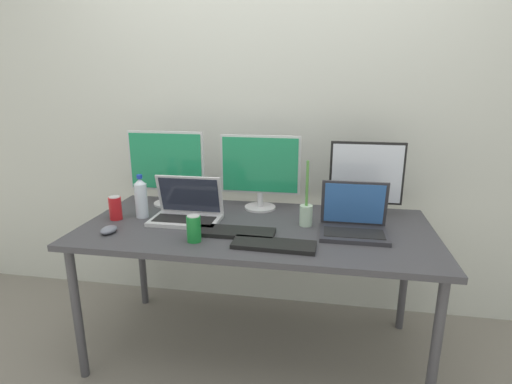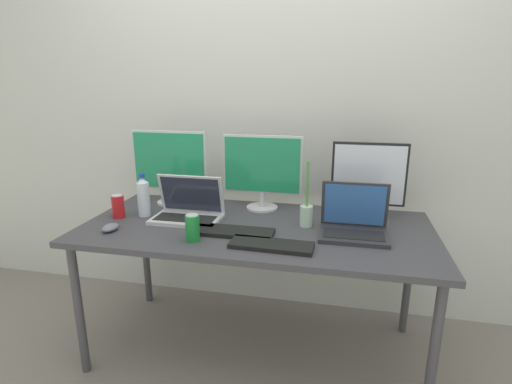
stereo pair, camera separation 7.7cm
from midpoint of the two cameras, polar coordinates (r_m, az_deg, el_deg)
The scene contains 15 objects.
ground_plane at distance 2.42m, azimuth -0.98°, elevation -21.51°, with size 16.00×16.00×0.00m, color gray.
wall_back at distance 2.51m, azimuth 1.48°, elevation 12.03°, with size 7.00×0.08×2.60m, color silver.
work_desk at distance 2.07m, azimuth -1.07°, elevation -6.29°, with size 1.78×0.83×0.74m.
monitor_left at distance 2.41m, azimuth -13.58°, elevation 3.71°, with size 0.46×0.18×0.44m.
monitor_center at distance 2.26m, azimuth -0.38°, elevation 3.25°, with size 0.45×0.18×0.43m.
monitor_right at distance 2.22m, azimuth 14.48°, elevation 1.80°, with size 0.39×0.20×0.41m.
laptop_silver at distance 2.16m, azimuth -10.84°, elevation -2.58°, with size 0.36×0.22×0.23m.
laptop_secondary at distance 1.99m, azimuth 12.71°, elevation -4.19°, with size 0.32×0.24×0.25m.
keyboard_main at distance 1.80m, azimuth 1.32°, elevation -7.56°, with size 0.37×0.13×0.02m, color black.
keyboard_aux at distance 1.95m, azimuth -4.22°, elevation -5.75°, with size 0.39×0.14×0.02m, color black.
mouse_by_keyboard at distance 2.09m, azimuth -21.28°, elevation -5.06°, with size 0.07×0.10×0.03m, color slate.
water_bottle at distance 2.25m, azimuth -17.05°, elevation -0.83°, with size 0.07×0.07×0.24m.
soda_can_near_keyboard at distance 2.27m, azimuth -20.37°, elevation -2.17°, with size 0.07×0.07×0.13m.
soda_can_by_laptop at distance 1.87m, azimuth -10.05°, elevation -5.17°, with size 0.07×0.07×0.13m.
bamboo_vase at distance 2.05m, azimuth 6.10°, elevation -2.96°, with size 0.07×0.07×0.34m.
Camera 1 is at (0.33, -1.89, 1.46)m, focal length 28.00 mm.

